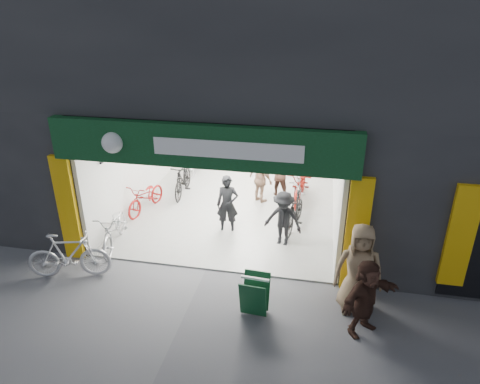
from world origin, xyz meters
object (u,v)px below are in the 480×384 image
(bike_right_front, at_px, (295,212))
(pedestrian_near, at_px, (359,269))
(parked_bike, at_px, (69,255))
(bike_left_front, at_px, (115,228))
(sandwich_board, at_px, (255,294))

(bike_right_front, relative_size, pedestrian_near, 0.88)
(bike_right_front, distance_m, parked_bike, 5.73)
(bike_right_front, height_order, parked_bike, parked_bike)
(bike_left_front, distance_m, parked_bike, 1.48)
(bike_right_front, distance_m, pedestrian_near, 3.46)
(parked_bike, height_order, pedestrian_near, pedestrian_near)
(pedestrian_near, relative_size, sandwich_board, 2.34)
(bike_left_front, xyz_separation_m, sandwich_board, (3.85, -1.85, -0.05))
(bike_left_front, distance_m, bike_right_front, 4.71)
(bike_right_front, bearing_deg, parked_bike, -136.41)
(bike_right_front, relative_size, parked_bike, 0.92)
(pedestrian_near, bearing_deg, bike_right_front, 112.44)
(bike_right_front, bearing_deg, sandwich_board, -88.32)
(bike_left_front, xyz_separation_m, pedestrian_near, (5.80, -1.34, 0.46))
(sandwich_board, bearing_deg, bike_right_front, 85.63)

